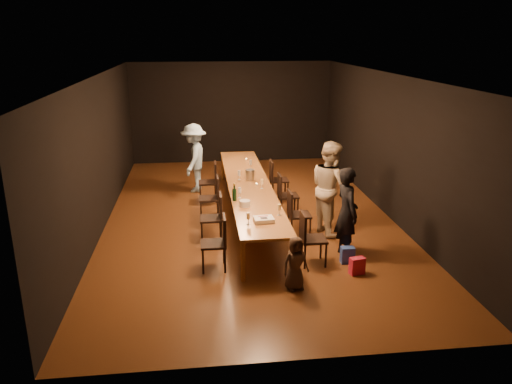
{
  "coord_description": "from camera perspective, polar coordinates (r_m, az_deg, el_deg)",
  "views": [
    {
      "loc": [
        -1.04,
        -10.05,
        3.79
      ],
      "look_at": [
        -0.01,
        -1.37,
        1.0
      ],
      "focal_mm": 35.0,
      "sensor_mm": 36.0,
      "label": 1
    }
  ],
  "objects": [
    {
      "name": "tealight_near",
      "position": [
        8.62,
        1.63,
        -2.86
      ],
      "size": [
        0.05,
        0.05,
        0.03
      ],
      "primitive_type": "cylinder",
      "color": "#B2B7B2",
      "rests_on": "table"
    },
    {
      "name": "ground",
      "position": [
        10.79,
        -0.79,
        -2.85
      ],
      "size": [
        10.0,
        10.0,
        0.0
      ],
      "primitive_type": "plane",
      "color": "#432210",
      "rests_on": "ground"
    },
    {
      "name": "chair_left_0",
      "position": [
        8.35,
        -4.91,
        -5.84
      ],
      "size": [
        0.42,
        0.42,
        0.93
      ],
      "primitive_type": null,
      "rotation": [
        0.0,
        0.0,
        1.57
      ],
      "color": "black",
      "rests_on": "ground"
    },
    {
      "name": "plate_stack",
      "position": [
        9.16,
        -1.3,
        -1.32
      ],
      "size": [
        0.24,
        0.24,
        0.11
      ],
      "primitive_type": "cylinder",
      "rotation": [
        0.0,
        0.0,
        0.18
      ],
      "color": "silver",
      "rests_on": "table"
    },
    {
      "name": "wineglass_3",
      "position": [
        10.19,
        0.68,
        0.94
      ],
      "size": [
        0.06,
        0.06,
        0.21
      ],
      "primitive_type": null,
      "color": "beige",
      "rests_on": "table"
    },
    {
      "name": "chair_right_2",
      "position": [
        10.76,
        3.7,
        -0.34
      ],
      "size": [
        0.42,
        0.42,
        0.93
      ],
      "primitive_type": null,
      "rotation": [
        0.0,
        0.0,
        -1.57
      ],
      "color": "black",
      "rests_on": "ground"
    },
    {
      "name": "chair_right_3",
      "position": [
        11.89,
        2.67,
        1.44
      ],
      "size": [
        0.42,
        0.42,
        0.93
      ],
      "primitive_type": null,
      "rotation": [
        0.0,
        0.0,
        -1.57
      ],
      "color": "black",
      "rests_on": "ground"
    },
    {
      "name": "ice_bucket",
      "position": [
        10.84,
        -0.7,
        2.01
      ],
      "size": [
        0.25,
        0.25,
        0.22
      ],
      "primitive_type": "cylinder",
      "rotation": [
        0.0,
        0.0,
        0.33
      ],
      "color": "#A7A7AC",
      "rests_on": "table"
    },
    {
      "name": "child",
      "position": [
        7.73,
        4.54,
        -8.11
      ],
      "size": [
        0.48,
        0.37,
        0.86
      ],
      "primitive_type": "imported",
      "rotation": [
        0.0,
        0.0,
        0.27
      ],
      "color": "#413024",
      "rests_on": "ground"
    },
    {
      "name": "table",
      "position": [
        10.57,
        -0.81,
        0.71
      ],
      "size": [
        0.9,
        6.0,
        0.75
      ],
      "color": "brown",
      "rests_on": "ground"
    },
    {
      "name": "chair_left_1",
      "position": [
        9.46,
        -5.17,
        -2.95
      ],
      "size": [
        0.42,
        0.42,
        0.93
      ],
      "primitive_type": null,
      "rotation": [
        0.0,
        0.0,
        1.57
      ],
      "color": "black",
      "rests_on": "ground"
    },
    {
      "name": "tealight_mid",
      "position": [
        10.45,
        0.08,
        0.88
      ],
      "size": [
        0.05,
        0.05,
        0.03
      ],
      "primitive_type": "cylinder",
      "color": "#B2B7B2",
      "rests_on": "table"
    },
    {
      "name": "woman_birthday",
      "position": [
        8.82,
        10.33,
        -2.32
      ],
      "size": [
        0.46,
        0.64,
        1.62
      ],
      "primitive_type": "imported",
      "rotation": [
        0.0,
        0.0,
        1.7
      ],
      "color": "black",
      "rests_on": "ground"
    },
    {
      "name": "wineglass_4",
      "position": [
        10.81,
        -1.94,
        1.93
      ],
      "size": [
        0.06,
        0.06,
        0.21
      ],
      "primitive_type": null,
      "color": "silver",
      "rests_on": "table"
    },
    {
      "name": "gift_bag_blue",
      "position": [
        8.8,
        10.41,
        -7.09
      ],
      "size": [
        0.23,
        0.16,
        0.29
      ],
      "primitive_type": "cube",
      "rotation": [
        0.0,
        0.0,
        -0.01
      ],
      "color": "#2646A7",
      "rests_on": "ground"
    },
    {
      "name": "champagne_bottle",
      "position": [
        9.45,
        -2.48,
        0.01
      ],
      "size": [
        0.1,
        0.1,
        0.34
      ],
      "primitive_type": null,
      "rotation": [
        0.0,
        0.0,
        0.28
      ],
      "color": "black",
      "rests_on": "table"
    },
    {
      "name": "woman_tan",
      "position": [
        9.81,
        8.49,
        0.5
      ],
      "size": [
        0.89,
        1.04,
        1.84
      ],
      "primitive_type": "imported",
      "rotation": [
        0.0,
        0.0,
        1.81
      ],
      "color": "#C5B193",
      "rests_on": "ground"
    },
    {
      "name": "birthday_cake",
      "position": [
        8.42,
        0.89,
        -3.17
      ],
      "size": [
        0.35,
        0.29,
        0.08
      ],
      "rotation": [
        0.0,
        0.0,
        0.07
      ],
      "color": "white",
      "rests_on": "table"
    },
    {
      "name": "wineglass_1",
      "position": [
        8.7,
        2.66,
        -2.04
      ],
      "size": [
        0.06,
        0.06,
        0.21
      ],
      "primitive_type": null,
      "color": "beige",
      "rests_on": "table"
    },
    {
      "name": "tealight_far",
      "position": [
        12.56,
        -1.12,
        3.76
      ],
      "size": [
        0.05,
        0.05,
        0.03
      ],
      "primitive_type": "cylinder",
      "color": "#B2B7B2",
      "rests_on": "table"
    },
    {
      "name": "chair_right_1",
      "position": [
        9.64,
        4.98,
        -2.53
      ],
      "size": [
        0.42,
        0.42,
        0.93
      ],
      "primitive_type": null,
      "rotation": [
        0.0,
        0.0,
        -1.57
      ],
      "color": "black",
      "rests_on": "ground"
    },
    {
      "name": "wineglass_0",
      "position": [
        8.29,
        -0.88,
        -3.05
      ],
      "size": [
        0.06,
        0.06,
        0.21
      ],
      "primitive_type": null,
      "color": "beige",
      "rests_on": "table"
    },
    {
      "name": "wineglass_2",
      "position": [
        9.62,
        -1.88,
        -0.09
      ],
      "size": [
        0.06,
        0.06,
        0.21
      ],
      "primitive_type": null,
      "color": "silver",
      "rests_on": "table"
    },
    {
      "name": "man_blue",
      "position": [
        12.42,
        -7.09,
        3.87
      ],
      "size": [
        0.85,
        1.21,
        1.7
      ],
      "primitive_type": "imported",
      "rotation": [
        0.0,
        0.0,
        -1.79
      ],
      "color": "#9CC9F2",
      "rests_on": "ground"
    },
    {
      "name": "chair_right_0",
      "position": [
        8.56,
        6.59,
        -5.29
      ],
      "size": [
        0.42,
        0.42,
        0.93
      ],
      "primitive_type": null,
      "rotation": [
        0.0,
        0.0,
        -1.57
      ],
      "color": "black",
      "rests_on": "ground"
    },
    {
      "name": "gift_bag_red",
      "position": [
        8.44,
        11.48,
        -8.28
      ],
      "size": [
        0.26,
        0.18,
        0.29
      ],
      "primitive_type": "cube",
      "rotation": [
        0.0,
        0.0,
        0.2
      ],
      "color": "red",
      "rests_on": "ground"
    },
    {
      "name": "room_shell",
      "position": [
        10.25,
        -0.84,
        8.08
      ],
      "size": [
        6.04,
        10.04,
        3.02
      ],
      "color": "black",
      "rests_on": "ground"
    },
    {
      "name": "chair_left_3",
      "position": [
        11.74,
        -5.55,
        1.16
      ],
      "size": [
        0.42,
        0.42,
        0.93
      ],
      "primitive_type": null,
      "rotation": [
        0.0,
        0.0,
        1.57
      ],
      "color": "black",
      "rests_on": "ground"
    },
    {
      "name": "wineglass_5",
      "position": [
        11.71,
        -0.62,
        3.18
      ],
      "size": [
        0.06,
        0.06,
        0.21
      ],
      "primitive_type": null,
      "color": "silver",
      "rests_on": "table"
    },
    {
      "name": "chair_left_2",
      "position": [
        10.59,
        -5.38,
        -0.68
      ],
      "size": [
        0.42,
        0.42,
        0.93
      ],
      "primitive_type": null,
      "rotation": [
        0.0,
        0.0,
        1.57
      ],
      "color": "black",
      "rests_on": "ground"
    }
  ]
}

